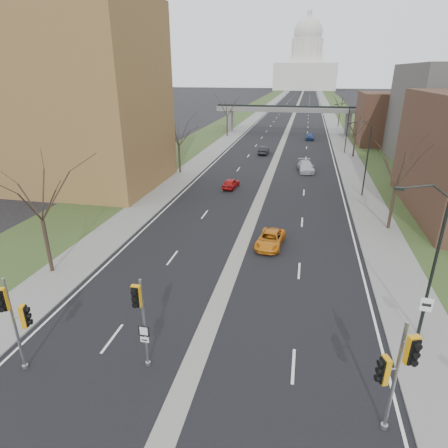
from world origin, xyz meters
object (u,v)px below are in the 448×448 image
(signal_pole_median, at_px, (140,311))
(car_left_near, at_px, (231,183))
(signal_pole_left, at_px, (14,314))
(car_right_near, at_px, (270,239))
(signal_pole_right, at_px, (397,366))
(car_right_mid, at_px, (306,166))
(car_left_far, at_px, (264,150))
(speed_limit_sign, at_px, (424,312))
(car_right_far, at_px, (310,136))

(signal_pole_median, distance_m, car_left_near, 31.99)
(signal_pole_left, bearing_deg, car_right_near, 39.21)
(signal_pole_right, xyz_separation_m, car_right_mid, (-3.72, 43.95, -2.76))
(car_left_near, height_order, car_right_mid, car_right_mid)
(signal_pole_right, distance_m, car_left_far, 56.53)
(car_right_mid, bearing_deg, speed_limit_sign, -87.59)
(signal_pole_left, height_order, signal_pole_median, signal_pole_left)
(car_left_far, height_order, car_right_mid, car_right_mid)
(car_left_far, bearing_deg, signal_pole_median, 93.05)
(signal_pole_median, relative_size, car_right_far, 1.18)
(signal_pole_left, height_order, car_right_mid, signal_pole_left)
(signal_pole_left, relative_size, car_left_near, 1.40)
(speed_limit_sign, bearing_deg, car_right_mid, 104.22)
(car_left_far, bearing_deg, car_left_near, 88.45)
(signal_pole_median, xyz_separation_m, car_left_near, (-1.97, 31.80, -2.85))
(signal_pole_left, bearing_deg, speed_limit_sign, -1.78)
(signal_pole_median, relative_size, car_right_mid, 0.96)
(signal_pole_median, xyz_separation_m, car_right_near, (4.66, 15.67, -2.87))
(signal_pole_median, distance_m, signal_pole_right, 11.06)
(speed_limit_sign, height_order, car_right_near, speed_limit_sign)
(signal_pole_left, height_order, car_right_near, signal_pole_left)
(car_right_near, height_order, car_right_far, car_right_far)
(car_left_near, height_order, car_right_far, car_right_far)
(car_left_near, bearing_deg, signal_pole_right, 117.46)
(signal_pole_median, relative_size, car_right_near, 1.13)
(signal_pole_median, height_order, car_right_far, signal_pole_median)
(speed_limit_sign, height_order, car_right_mid, speed_limit_sign)
(signal_pole_median, height_order, car_left_far, signal_pole_median)
(car_right_far, bearing_deg, signal_pole_left, -100.46)
(signal_pole_left, xyz_separation_m, car_left_near, (3.74, 33.14, -2.77))
(signal_pole_right, distance_m, car_right_mid, 44.19)
(car_right_far, bearing_deg, car_right_near, -93.17)
(car_right_near, bearing_deg, signal_pole_right, -63.64)
(speed_limit_sign, height_order, car_right_far, speed_limit_sign)
(car_right_near, height_order, car_right_mid, car_right_mid)
(car_right_far, bearing_deg, car_left_near, -103.76)
(signal_pole_right, relative_size, car_right_mid, 1.03)
(signal_pole_median, height_order, car_right_mid, signal_pole_median)
(car_right_mid, height_order, car_right_far, car_right_mid)
(car_left_near, xyz_separation_m, car_right_near, (6.62, -16.13, -0.02))
(signal_pole_median, xyz_separation_m, car_right_far, (7.77, 71.51, -2.77))
(signal_pole_median, relative_size, car_left_far, 1.18)
(signal_pole_left, distance_m, car_right_far, 74.14)
(signal_pole_median, distance_m, car_right_mid, 43.35)
(signal_pole_left, relative_size, signal_pole_median, 1.04)
(speed_limit_sign, bearing_deg, car_right_far, 99.59)
(signal_pole_median, bearing_deg, signal_pole_left, -166.54)
(car_right_mid, bearing_deg, signal_pole_left, -113.80)
(car_right_near, bearing_deg, car_left_far, 103.30)
(signal_pole_right, relative_size, speed_limit_sign, 1.88)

